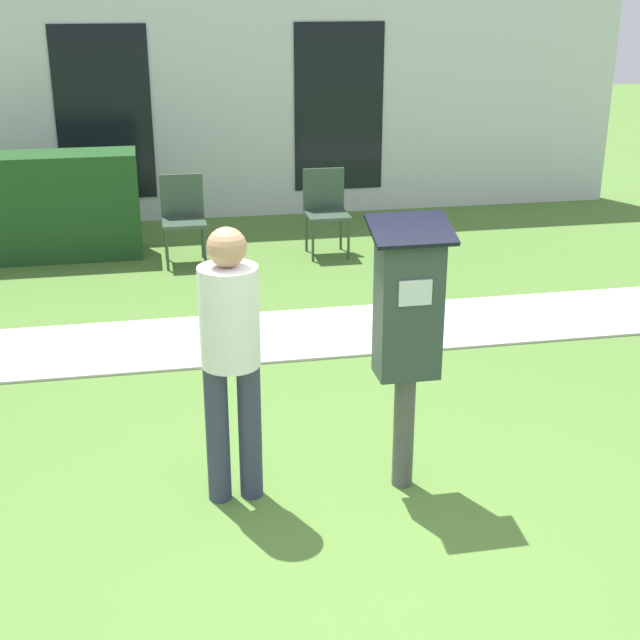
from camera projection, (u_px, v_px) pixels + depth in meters
ground_plane at (354, 538)px, 4.69m from camera, size 40.00×40.00×0.00m
sidewalk at (275, 335)px, 7.35m from camera, size 12.00×1.10×0.02m
building_facade at (222, 84)px, 10.61m from camera, size 10.00×0.26×3.20m
parking_meter at (408, 321)px, 4.84m from camera, size 0.44×0.31×1.59m
person_standing at (230, 346)px, 4.75m from camera, size 0.32×0.32×1.58m
outdoor_chair_left at (183, 212)px, 9.14m from camera, size 0.44×0.44×0.90m
outdoor_chair_middle at (326, 205)px, 9.43m from camera, size 0.44×0.44×0.90m
hedge_row at (36, 207)px, 9.25m from camera, size 2.11×0.60×1.10m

